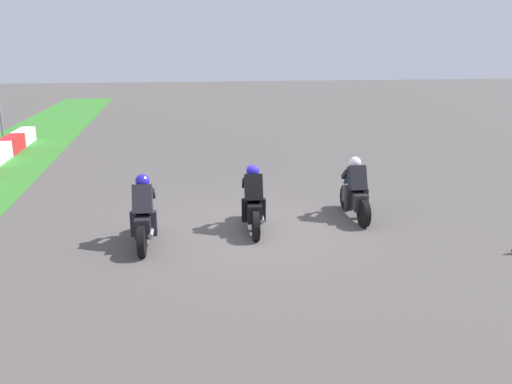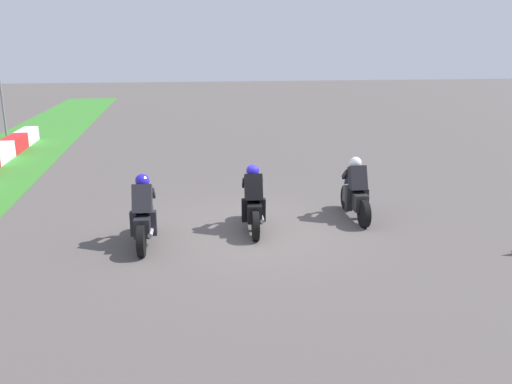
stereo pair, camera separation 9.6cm
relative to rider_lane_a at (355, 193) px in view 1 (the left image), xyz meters
name	(u,v)px [view 1 (the left image)]	position (x,y,z in m)	size (l,w,h in m)	color
ground_plane	(257,230)	(-0.46, 2.54, -0.62)	(120.00, 120.00, 0.00)	#524C4A
rider_lane_a	(355,193)	(0.00, 0.00, 0.00)	(2.04, 0.55, 1.51)	black
rider_lane_b	(253,203)	(-0.42, 2.61, 0.00)	(2.04, 0.56, 1.51)	black
rider_lane_c	(144,216)	(-0.95, 5.05, 0.00)	(2.04, 0.55, 1.51)	black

